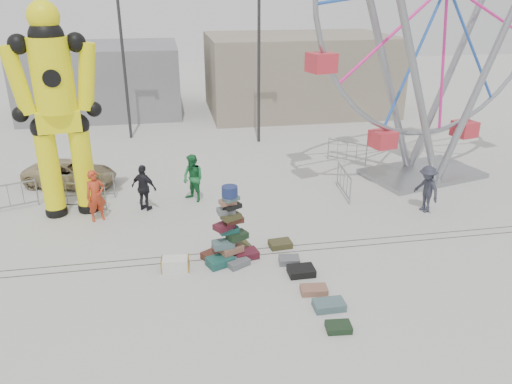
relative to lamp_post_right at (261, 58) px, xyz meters
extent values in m
plane|color=#9E9E99|center=(-3.09, -13.00, -4.48)|extent=(90.00, 90.00, 0.00)
cube|color=#47443F|center=(-3.09, -12.40, -4.48)|extent=(40.00, 0.04, 0.01)
cube|color=#47443F|center=(-3.09, -12.00, -4.48)|extent=(40.00, 0.04, 0.01)
cube|color=gray|center=(3.91, 7.00, -1.98)|extent=(12.00, 8.00, 5.00)
cube|color=gray|center=(-9.09, 9.00, -2.28)|extent=(10.00, 8.00, 4.40)
cylinder|color=#2D2D30|center=(-0.09, 0.00, -0.48)|extent=(0.16, 0.16, 8.00)
cylinder|color=#2D2D30|center=(-7.09, 2.00, -0.48)|extent=(0.16, 0.16, 8.00)
cube|color=#1B514B|center=(-3.66, -12.79, -4.35)|extent=(0.95, 0.82, 0.26)
cube|color=#511523|center=(-2.81, -12.49, -4.36)|extent=(0.84, 0.66, 0.24)
cube|color=#4C2218|center=(-3.83, -12.32, -4.37)|extent=(0.85, 0.78, 0.22)
cube|color=#413F20|center=(-2.97, -12.02, -4.36)|extent=(0.83, 0.68, 0.24)
cube|color=slate|center=(-3.13, -12.93, -4.38)|extent=(0.82, 0.73, 0.20)
cube|color=black|center=(-3.47, -11.98, -4.37)|extent=(0.75, 0.59, 0.22)
cube|color=#96614C|center=(-3.28, -12.50, -4.11)|extent=(0.84, 0.73, 0.22)
cube|color=#4C696D|center=(-3.53, -12.56, -3.90)|extent=(0.70, 0.53, 0.20)
cube|color=#1B311B|center=(-3.07, -12.45, -3.70)|extent=(0.75, 0.66, 0.20)
cube|color=#1B514B|center=(-3.33, -12.36, -3.51)|extent=(0.69, 0.56, 0.18)
cube|color=#511523|center=(-3.49, -12.47, -3.33)|extent=(0.71, 0.66, 0.18)
cube|color=#4C2218|center=(-3.16, -12.40, -3.15)|extent=(0.61, 0.48, 0.18)
cube|color=#413F20|center=(-3.27, -12.55, -2.98)|extent=(0.67, 0.59, 0.16)
cube|color=slate|center=(-3.40, -12.46, -2.81)|extent=(0.57, 0.43, 0.16)
cube|color=black|center=(-3.21, -12.47, -2.66)|extent=(0.60, 0.54, 0.14)
cube|color=#96614C|center=(-3.35, -12.47, -2.52)|extent=(0.55, 0.43, 0.14)
cube|color=#4C696D|center=(-3.24, -12.52, -2.39)|extent=(0.55, 0.49, 0.12)
cylinder|color=navy|center=(-3.28, -12.50, -2.17)|extent=(0.48, 0.48, 0.32)
sphere|color=black|center=(-9.31, -8.07, -4.32)|extent=(0.80, 0.80, 0.80)
cylinder|color=#FFF80D|center=(-9.31, -8.07, -2.80)|extent=(0.74, 0.74, 3.37)
sphere|color=black|center=(-9.31, -8.07, -1.11)|extent=(0.84, 0.84, 0.84)
sphere|color=black|center=(-8.16, -7.89, -4.32)|extent=(0.80, 0.80, 0.80)
cylinder|color=#FFF80D|center=(-8.16, -7.89, -2.80)|extent=(0.74, 0.74, 3.37)
sphere|color=black|center=(-8.16, -7.89, -1.11)|extent=(0.84, 0.84, 0.84)
cube|color=#FFF80D|center=(-8.74, -7.98, -0.90)|extent=(1.59, 1.06, 0.74)
cylinder|color=#FFF80D|center=(-8.74, -7.98, 0.68)|extent=(1.37, 1.37, 2.53)
sphere|color=black|center=(-8.74, -7.98, 1.94)|extent=(1.16, 1.16, 1.16)
sphere|color=#FFF80D|center=(-8.74, -7.98, 2.58)|extent=(1.05, 1.05, 1.05)
sphere|color=black|center=(-9.62, -8.12, 1.73)|extent=(0.67, 0.67, 0.67)
cylinder|color=#FFF80D|center=(-9.83, -8.16, 0.57)|extent=(0.94, 0.68, 2.37)
sphere|color=black|center=(-9.93, -8.17, -0.58)|extent=(0.55, 0.55, 0.55)
sphere|color=black|center=(-7.85, -7.84, 1.73)|extent=(0.67, 0.67, 0.67)
cylinder|color=#FFF80D|center=(-7.64, -7.81, 0.57)|extent=(0.94, 0.68, 2.37)
sphere|color=black|center=(-7.54, -7.79, -0.58)|extent=(0.55, 0.55, 0.55)
cube|color=gray|center=(6.23, -6.59, -4.38)|extent=(5.64, 4.20, 0.20)
cylinder|color=gray|center=(4.90, -7.88, -0.45)|extent=(3.47, 1.18, 8.18)
cylinder|color=gray|center=(8.02, -7.06, -0.45)|extent=(3.47, 1.18, 8.18)
cylinder|color=gray|center=(4.44, -6.12, -0.45)|extent=(3.47, 1.18, 8.18)
cylinder|color=gray|center=(7.56, -5.31, -0.45)|extent=(3.47, 1.18, 8.18)
cube|color=red|center=(6.23, -6.59, -2.97)|extent=(1.11, 1.11, 0.71)
cube|color=silver|center=(-5.03, -12.82, -4.29)|extent=(0.87, 0.54, 0.39)
cube|color=#413F20|center=(-1.58, -11.98, -4.38)|extent=(0.77, 0.59, 0.20)
cube|color=slate|center=(-1.54, -13.06, -4.38)|extent=(0.69, 0.55, 0.20)
cube|color=black|center=(-1.34, -13.76, -4.37)|extent=(0.79, 0.59, 0.23)
cube|color=#96614C|center=(-1.24, -14.76, -4.39)|extent=(0.79, 0.53, 0.18)
cube|color=#4C696D|center=(-1.05, -15.55, -4.38)|extent=(0.84, 0.52, 0.21)
cube|color=#1B311B|center=(-1.09, -16.46, -4.39)|extent=(0.67, 0.50, 0.18)
imported|color=#B9361A|center=(-7.71, -8.81, -3.52)|extent=(0.83, 0.70, 1.93)
imported|color=#1A6B33|center=(-4.14, -7.63, -3.53)|extent=(1.15, 1.17, 1.91)
imported|color=black|center=(-6.02, -8.20, -3.57)|extent=(1.14, 0.95, 1.82)
imported|color=#272934|center=(4.46, -10.18, -3.57)|extent=(0.95, 1.30, 1.81)
imported|color=tan|center=(-9.25, -5.00, -3.95)|extent=(4.22, 2.91, 1.07)
camera|label=1|loc=(-4.93, -26.15, 3.51)|focal=35.00mm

